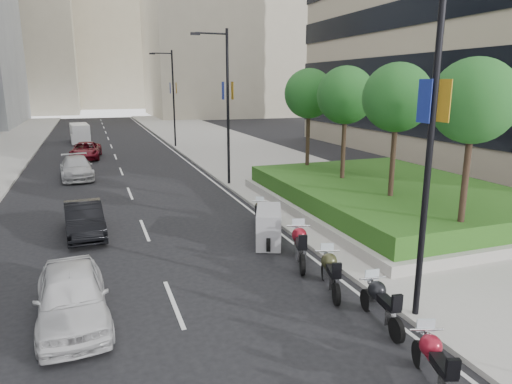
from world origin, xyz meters
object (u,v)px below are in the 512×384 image
motorcycle_6 (259,213)px  car_c (76,168)px  lamp_post_1 (225,100)px  motorcycle_4 (300,246)px  delivery_van (80,134)px  car_b (84,219)px  lamp_post_2 (172,94)px  car_d (86,151)px  motorcycle_2 (381,304)px  motorcycle_5 (269,226)px  lamp_post_0 (427,124)px  motorcycle_3 (330,273)px  car_a (72,296)px  motorcycle_1 (434,364)px

motorcycle_6 → car_c: car_c is taller
lamp_post_1 → motorcycle_4: size_ratio=3.86×
motorcycle_6 → delivery_van: 34.38m
car_b → lamp_post_2: bearing=68.5°
motorcycle_6 → car_d: car_d is taller
lamp_post_2 → motorcycle_2: size_ratio=4.13×
lamp_post_1 → motorcycle_4: 13.37m
motorcycle_6 → car_b: size_ratio=0.46×
motorcycle_6 → motorcycle_2: bearing=-156.2°
car_d → delivery_van: (-0.57, 11.74, 0.21)m
motorcycle_5 → lamp_post_2: bearing=19.1°
motorcycle_4 → lamp_post_0: bearing=-146.8°
lamp_post_0 → motorcycle_4: lamp_post_0 is taller
lamp_post_0 → motorcycle_3: (-1.16, 2.19, -4.47)m
car_a → car_b: size_ratio=1.05×
motorcycle_6 → car_a: (-7.36, -6.15, 0.20)m
lamp_post_2 → delivery_van: bearing=138.6°
car_a → lamp_post_0: bearing=-22.3°
motorcycle_2 → motorcycle_6: motorcycle_2 is taller
motorcycle_1 → delivery_van: 45.52m
motorcycle_6 → car_a: bearing=153.9°
motorcycle_1 → car_b: (-6.59, 12.57, 0.10)m
lamp_post_2 → car_a: bearing=-104.4°
motorcycle_4 → car_a: bearing=121.9°
car_b → motorcycle_5: bearing=-31.2°
motorcycle_3 → car_b: car_b is taller
lamp_post_0 → delivery_van: (-8.51, 42.51, -4.19)m
lamp_post_0 → motorcycle_6: 10.11m
lamp_post_2 → motorcycle_6: size_ratio=4.86×
motorcycle_4 → car_c: (-7.40, 18.11, 0.05)m
motorcycle_3 → car_d: (-6.78, 28.58, 0.08)m
lamp_post_2 → car_b: (-7.98, -24.87, -4.40)m
lamp_post_1 → car_c: (-8.49, 5.54, -4.37)m
motorcycle_5 → car_a: size_ratio=0.57×
lamp_post_1 → motorcycle_5: (-1.34, -10.32, -4.38)m
delivery_van → motorcycle_1: bearing=-85.9°
motorcycle_5 → car_c: size_ratio=0.51×
lamp_post_2 → motorcycle_6: (-0.87, -26.01, -4.54)m
car_b → car_a: bearing=-95.8°
lamp_post_0 → lamp_post_1: (0.00, 17.00, 0.00)m
motorcycle_2 → car_a: size_ratio=0.51×
motorcycle_3 → delivery_van: delivery_van is taller
lamp_post_2 → lamp_post_0: bearing=-90.0°
lamp_post_1 → car_c: size_ratio=1.88×
motorcycle_2 → car_a: 7.85m
delivery_van → car_d: bearing=-92.1°
lamp_post_1 → motorcycle_2: lamp_post_1 is taller
car_b → motorcycle_6: bearing=-12.8°
lamp_post_1 → motorcycle_2: (-0.90, -16.94, -4.48)m
motorcycle_4 → delivery_van: delivery_van is taller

